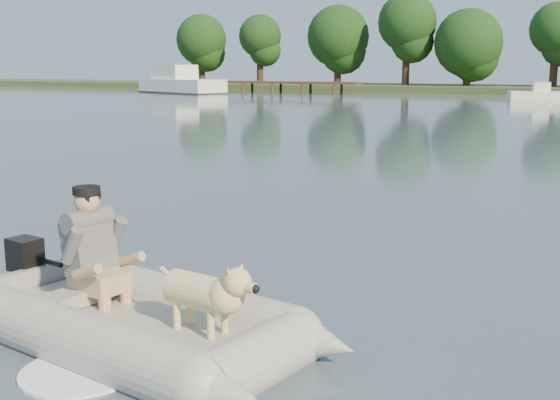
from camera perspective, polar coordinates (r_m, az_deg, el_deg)
The scene contains 8 objects.
water at distance 7.32m, azimuth -10.32°, elevation -8.97°, with size 160.00×160.00×0.00m, color slate.
dock at distance 64.95m, azimuth -1.10°, elevation 9.17°, with size 18.00×2.00×1.04m, color #4C331E, non-canonical shape.
dinghy at distance 6.39m, azimuth -11.33°, elevation -6.11°, with size 4.84×3.37×1.44m, color gray, non-canonical shape.
man at distance 6.91m, azimuth -15.14°, elevation -3.35°, with size 0.75×0.65×1.12m, color #5C5B60, non-canonical shape.
dog at distance 5.99m, azimuth -6.52°, elevation -7.92°, with size 0.97×0.34×0.65m, color #D5BD7B, non-canonical shape.
outboard_motor at distance 7.80m, azimuth -19.91°, elevation -5.71°, with size 0.43×0.30×0.82m, color black, non-canonical shape.
cabin_cruiser at distance 64.38m, azimuth -8.02°, elevation 9.71°, with size 9.59×3.43×2.97m, color white, non-canonical shape.
motorboat at distance 51.55m, azimuth 20.66°, elevation 8.46°, with size 4.69×1.80×1.98m, color white, non-canonical shape.
Camera 1 is at (4.19, -5.47, 2.46)m, focal length 45.00 mm.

